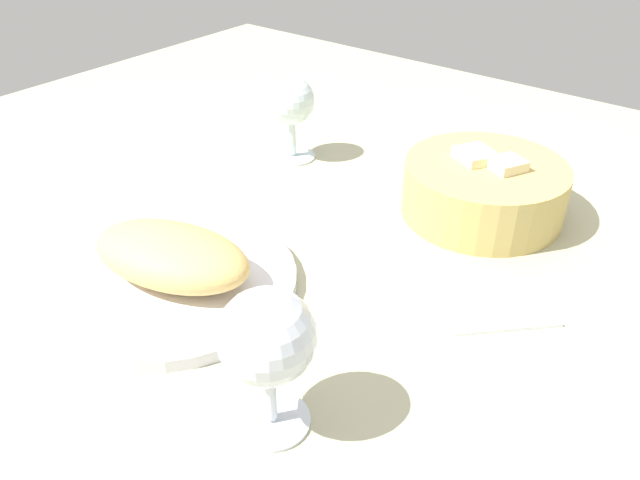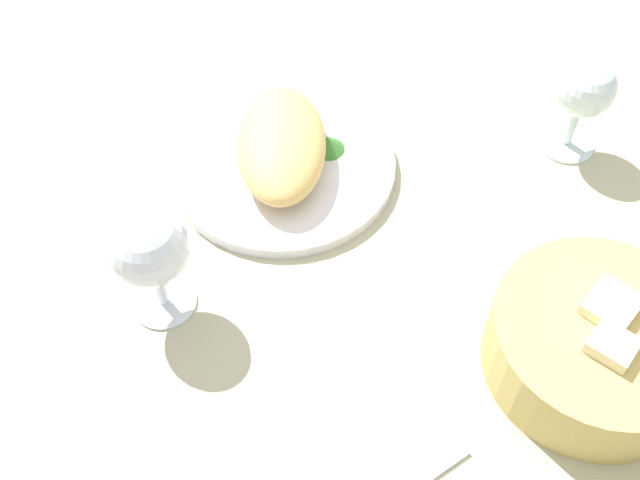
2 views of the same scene
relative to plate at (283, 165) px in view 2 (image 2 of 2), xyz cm
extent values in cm
cube|color=#B1AD8B|center=(1.88, 12.22, -1.70)|extent=(140.00, 140.00, 2.00)
cylinder|color=white|center=(0.00, 0.00, 0.00)|extent=(25.53, 25.53, 1.40)
ellipsoid|color=#E2B768|center=(0.00, 0.00, 3.33)|extent=(19.49, 13.49, 5.27)
cone|color=#3C8233|center=(-2.85, 4.69, 1.55)|extent=(3.87, 3.87, 1.69)
cylinder|color=tan|center=(18.45, 33.69, 2.72)|extent=(19.70, 19.70, 6.83)
cube|color=beige|center=(20.79, 33.88, 5.53)|extent=(4.71, 4.88, 3.76)
cube|color=beige|center=(16.63, 33.95, 5.04)|extent=(6.02, 5.85, 4.58)
cylinder|color=silver|center=(20.04, -7.27, -0.40)|extent=(6.38, 6.38, 0.60)
cylinder|color=silver|center=(20.04, -7.27, 2.33)|extent=(1.00, 1.00, 4.86)
sphere|color=silver|center=(20.04, -7.27, 8.54)|extent=(7.57, 7.57, 7.57)
cylinder|color=silver|center=(-10.54, 31.55, -0.40)|extent=(6.53, 6.53, 0.60)
cylinder|color=silver|center=(-10.54, 31.55, 2.29)|extent=(1.00, 1.00, 4.77)
sphere|color=silver|center=(-10.54, 31.55, 7.99)|extent=(6.63, 6.63, 6.63)
cube|color=white|center=(28.18, 17.40, -0.30)|extent=(12.70, 12.75, 0.80)
camera|label=1|loc=(44.76, -32.37, 39.98)|focal=35.46mm
camera|label=2|loc=(57.24, 16.20, 63.02)|focal=42.73mm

